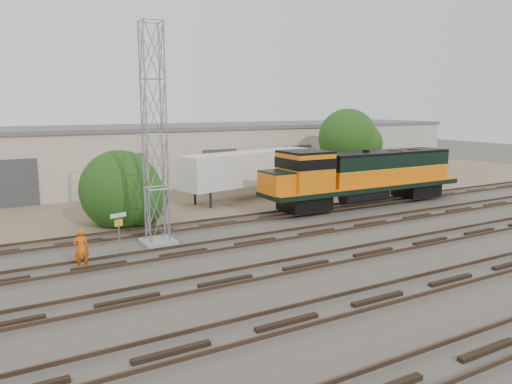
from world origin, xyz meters
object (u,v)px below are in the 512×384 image
locomotive (362,175)px  signal_tower (155,140)px  semi_trailer (252,169)px  worker (81,249)px

locomotive → signal_tower: signal_tower is taller
semi_trailer → signal_tower: bearing=-154.1°
signal_tower → worker: (-4.24, -2.21, -4.49)m
signal_tower → worker: 6.56m
locomotive → signal_tower: 16.15m
locomotive → semi_trailer: locomotive is taller
worker → locomotive: bearing=-164.0°
locomotive → semi_trailer: (-5.11, 6.72, 0.01)m
semi_trailer → worker: bearing=-157.2°
locomotive → semi_trailer: size_ratio=1.36×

